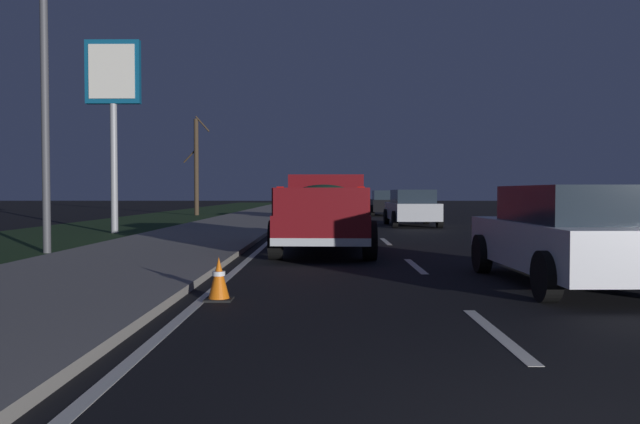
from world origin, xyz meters
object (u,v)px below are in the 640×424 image
at_px(sedan_black, 386,203).
at_px(sedan_red, 328,205).
at_px(sedan_white, 569,235).
at_px(traffic_cone_near, 219,279).
at_px(gas_price_sign, 113,89).
at_px(street_light_near, 58,63).
at_px(pickup_truck, 326,211).
at_px(bare_tree_far, 196,165).
at_px(sedan_silver, 412,208).

distance_m(sedan_black, sedan_red, 7.18).
bearing_deg(sedan_white, traffic_cone_near, 104.60).
height_order(gas_price_sign, traffic_cone_near, gas_price_sign).
bearing_deg(street_light_near, pickup_truck, -85.83).
bearing_deg(sedan_white, street_light_near, 63.82).
distance_m(sedan_white, bare_tree_far, 31.09).
distance_m(sedan_red, traffic_cone_near, 23.50).
distance_m(sedan_silver, street_light_near, 15.77).
relative_size(sedan_white, street_light_near, 0.61).
relative_size(pickup_truck, gas_price_sign, 0.82).
relative_size(sedan_black, street_light_near, 0.61).
height_order(bare_tree_far, traffic_cone_near, bare_tree_far).
bearing_deg(sedan_silver, traffic_cone_near, 164.24).
xyz_separation_m(sedan_silver, sedan_red, (5.49, 3.53, 0.00)).
relative_size(sedan_white, gas_price_sign, 0.66).
bearing_deg(sedan_silver, sedan_white, -179.67).
height_order(pickup_truck, bare_tree_far, bare_tree_far).
bearing_deg(traffic_cone_near, street_light_near, 37.74).
distance_m(street_light_near, bare_tree_far, 23.84).
relative_size(gas_price_sign, bare_tree_far, 1.09).
relative_size(pickup_truck, sedan_silver, 1.24).
relative_size(sedan_silver, bare_tree_far, 0.72).
distance_m(pickup_truck, sedan_silver, 11.81).
height_order(sedan_white, street_light_near, street_light_near).
bearing_deg(sedan_white, bare_tree_far, 22.40).
distance_m(sedan_white, sedan_black, 28.34).
distance_m(gas_price_sign, bare_tree_far, 16.86).
bearing_deg(sedan_black, gas_price_sign, 145.96).
relative_size(sedan_black, gas_price_sign, 0.66).
relative_size(sedan_red, street_light_near, 0.61).
relative_size(sedan_silver, gas_price_sign, 0.66).
distance_m(sedan_silver, gas_price_sign, 12.74).
distance_m(sedan_black, street_light_near, 25.70).
xyz_separation_m(sedan_red, bare_tree_far, (6.56, 8.19, 2.33)).
relative_size(sedan_white, bare_tree_far, 0.72).
relative_size(sedan_silver, street_light_near, 0.61).
xyz_separation_m(street_light_near, bare_tree_far, (23.73, 1.79, -1.33)).
height_order(sedan_silver, gas_price_sign, gas_price_sign).
distance_m(pickup_truck, gas_price_sign, 10.68).
height_order(sedan_black, street_light_near, street_light_near).
bearing_deg(sedan_silver, pickup_truck, 161.98).
height_order(sedan_silver, bare_tree_far, bare_tree_far).
bearing_deg(sedan_black, pickup_truck, 170.89).
bearing_deg(sedan_black, sedan_red, 150.31).
distance_m(pickup_truck, bare_tree_far, 24.73).
distance_m(pickup_truck, sedan_black, 23.25).
bearing_deg(sedan_red, pickup_truck, 179.56).
distance_m(pickup_truck, traffic_cone_near, 6.91).
height_order(sedan_black, traffic_cone_near, sedan_black).
bearing_deg(gas_price_sign, pickup_truck, -131.47).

